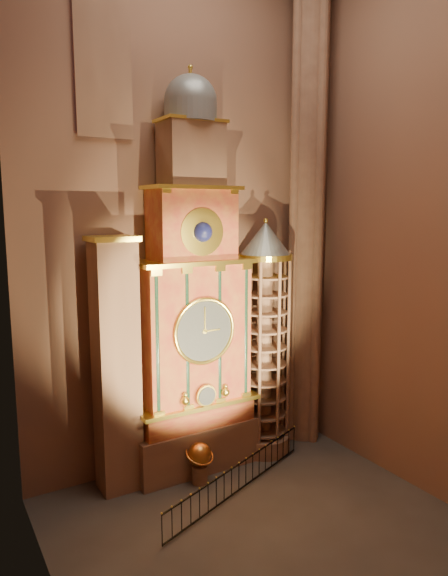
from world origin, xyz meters
TOP-DOWN VIEW (x-y plane):
  - floor at (0.00, 0.00)m, footprint 14.00×14.00m
  - wall_back at (0.00, 6.00)m, footprint 22.00×0.00m
  - wall_left at (-7.00, 0.00)m, footprint 0.00×22.00m
  - wall_right at (7.00, 0.00)m, footprint 0.00×22.00m
  - astronomical_clock at (0.00, 4.96)m, footprint 5.60×2.41m
  - portrait_tower at (-3.40, 4.98)m, footprint 1.80×1.60m
  - stair_turret at (3.50, 4.70)m, footprint 2.50×2.50m
  - gothic_pier at (6.10, 5.00)m, footprint 2.04×2.04m
  - stained_glass_window at (-3.20, 5.92)m, footprint 2.20×0.14m
  - celestial_globe at (-0.46, 3.60)m, footprint 1.45×1.41m
  - iron_railing at (0.53, 2.15)m, footprint 8.07×3.20m

SIDE VIEW (x-z plane):
  - floor at x=0.00m, z-range 0.00..0.00m
  - iron_railing at x=0.53m, z-range 0.05..1.22m
  - celestial_globe at x=-0.46m, z-range 0.17..1.91m
  - portrait_tower at x=-3.40m, z-range 0.05..10.25m
  - stair_turret at x=3.50m, z-range -0.13..10.67m
  - astronomical_clock at x=0.00m, z-range -1.67..15.03m
  - wall_back at x=0.00m, z-range 0.00..22.00m
  - wall_left at x=-7.00m, z-range 0.00..22.00m
  - wall_right at x=7.00m, z-range 0.00..22.00m
  - gothic_pier at x=6.10m, z-range 0.00..22.00m
  - stained_glass_window at x=-3.20m, z-range 13.90..19.10m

